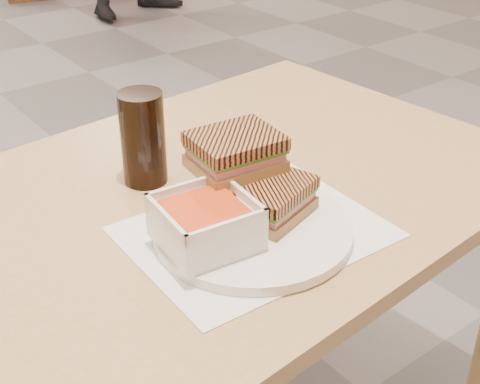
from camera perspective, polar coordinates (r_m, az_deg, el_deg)
main_table at (r=1.10m, az=-5.21°, el=-6.21°), size 1.25×0.79×0.75m
tray_liner at (r=0.97m, az=1.24°, el=-3.39°), size 0.36×0.29×0.00m
plate at (r=0.96m, az=1.08°, el=-3.19°), size 0.28×0.28×0.02m
soup_bowl at (r=0.91m, az=-2.91°, el=-2.74°), size 0.13×0.13×0.06m
panini_lower at (r=0.97m, az=2.55°, el=-0.53°), size 0.14×0.13×0.05m
panini_upper at (r=0.98m, az=-0.39°, el=3.38°), size 0.13×0.12×0.06m
cola_glass at (r=1.08m, az=-8.18°, el=4.51°), size 0.07×0.07×0.15m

